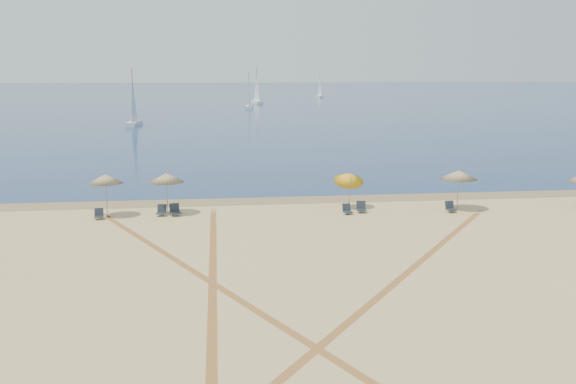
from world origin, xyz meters
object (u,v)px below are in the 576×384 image
(chair_4, at_px, (347,210))
(sailboat_0, at_px, (257,93))
(sailboat_2, at_px, (320,90))
(umbrella_4, at_px, (459,175))
(chair_2, at_px, (162,211))
(umbrella_1, at_px, (105,179))
(sailboat_1, at_px, (249,97))
(chair_6, at_px, (450,207))
(chair_5, at_px, (361,208))
(chair_3, at_px, (175,210))
(chair_1, at_px, (99,214))
(umbrella_2, at_px, (166,178))
(umbrella_3, at_px, (349,177))
(sailboat_3, at_px, (133,108))

(chair_4, xyz_separation_m, sailboat_0, (4.36, 130.54, 2.52))
(sailboat_2, bearing_deg, umbrella_4, -100.83)
(chair_2, distance_m, chair_4, 11.26)
(umbrella_1, xyz_separation_m, sailboat_1, (15.49, 108.33, 0.20))
(sailboat_2, bearing_deg, chair_6, -101.05)
(chair_2, distance_m, chair_5, 12.19)
(chair_3, bearing_deg, chair_2, 157.86)
(chair_1, distance_m, chair_2, 3.64)
(chair_1, xyz_separation_m, sailboat_2, (41.96, 165.86, 2.08))
(umbrella_2, xyz_separation_m, sailboat_1, (11.91, 108.13, 0.24))
(chair_6, bearing_deg, chair_5, 166.86)
(sailboat_1, bearing_deg, chair_2, -90.09)
(chair_5, bearing_deg, sailboat_1, 98.43)
(umbrella_2, xyz_separation_m, chair_4, (10.89, -1.50, -1.95))
(umbrella_1, height_order, chair_4, umbrella_1)
(chair_4, height_order, sailboat_1, sailboat_1)
(umbrella_2, xyz_separation_m, sailboat_2, (38.03, 164.85, 0.13))
(chair_4, bearing_deg, sailboat_0, 81.32)
(chair_4, relative_size, sailboat_0, 0.07)
(umbrella_4, distance_m, chair_5, 6.54)
(chair_3, bearing_deg, sailboat_0, 67.35)
(umbrella_3, bearing_deg, sailboat_0, 88.26)
(chair_6, bearing_deg, umbrella_1, 168.71)
(chair_3, bearing_deg, chair_6, -19.88)
(chair_5, bearing_deg, chair_1, -172.05)
(chair_2, height_order, chair_6, chair_6)
(sailboat_0, xyz_separation_m, sailboat_3, (-24.29, -64.33, -0.13))
(sailboat_0, bearing_deg, sailboat_3, -122.89)
(sailboat_0, bearing_deg, umbrella_1, -110.49)
(umbrella_4, xyz_separation_m, sailboat_1, (-6.20, 109.07, 0.28))
(chair_2, bearing_deg, chair_5, 4.85)
(umbrella_1, xyz_separation_m, umbrella_4, (21.69, -0.74, -0.07))
(chair_5, height_order, sailboat_0, sailboat_0)
(umbrella_1, distance_m, chair_1, 2.18)
(sailboat_1, xyz_separation_m, sailboat_2, (26.12, 56.72, -0.12))
(chair_4, bearing_deg, umbrella_3, 68.31)
(chair_3, relative_size, chair_5, 1.13)
(umbrella_3, relative_size, chair_2, 3.65)
(umbrella_1, bearing_deg, sailboat_0, 81.71)
(sailboat_0, bearing_deg, umbrella_2, -108.94)
(umbrella_1, bearing_deg, chair_5, -3.52)
(chair_1, relative_size, chair_4, 0.99)
(umbrella_4, xyz_separation_m, sailboat_3, (-27.15, 65.65, 0.48))
(chair_2, distance_m, chair_3, 0.80)
(umbrella_3, relative_size, sailboat_2, 0.33)
(umbrella_4, bearing_deg, chair_5, -178.06)
(chair_4, height_order, sailboat_3, sailboat_3)
(chair_3, relative_size, sailboat_1, 0.10)
(umbrella_1, relative_size, chair_2, 3.67)
(sailboat_3, bearing_deg, sailboat_1, 69.98)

